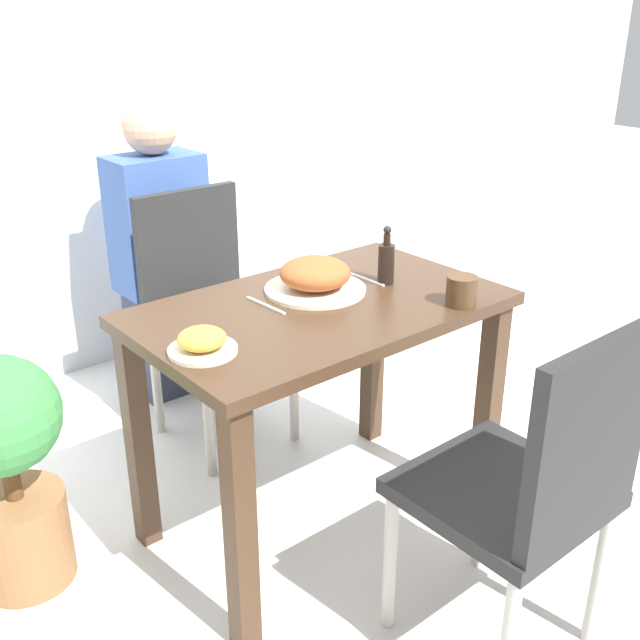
{
  "coord_description": "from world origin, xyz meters",
  "views": [
    {
      "loc": [
        -1.22,
        -1.47,
        1.5
      ],
      "look_at": [
        0.0,
        0.0,
        0.68
      ],
      "focal_mm": 42.0,
      "sensor_mm": 36.0,
      "label": 1
    }
  ],
  "objects_px": {
    "chair_near": "(534,482)",
    "person_figure": "(161,255)",
    "sauce_bottle": "(387,262)",
    "drink_cup": "(461,291)",
    "side_plate": "(202,342)",
    "chair_far": "(208,303)",
    "potted_plant_left": "(8,462)",
    "food_plate": "(315,277)"
  },
  "relations": [
    {
      "from": "food_plate",
      "to": "chair_near",
      "type": "bearing_deg",
      "value": -90.4
    },
    {
      "from": "food_plate",
      "to": "potted_plant_left",
      "type": "height_order",
      "value": "food_plate"
    },
    {
      "from": "sauce_bottle",
      "to": "chair_near",
      "type": "bearing_deg",
      "value": -106.61
    },
    {
      "from": "chair_far",
      "to": "person_figure",
      "type": "height_order",
      "value": "person_figure"
    },
    {
      "from": "chair_near",
      "to": "person_figure",
      "type": "bearing_deg",
      "value": -91.04
    },
    {
      "from": "food_plate",
      "to": "sauce_bottle",
      "type": "distance_m",
      "value": 0.22
    },
    {
      "from": "chair_near",
      "to": "chair_far",
      "type": "xyz_separation_m",
      "value": [
        0.01,
        1.38,
        0.0
      ]
    },
    {
      "from": "person_figure",
      "to": "sauce_bottle",
      "type": "bearing_deg",
      "value": -80.6
    },
    {
      "from": "chair_near",
      "to": "side_plate",
      "type": "bearing_deg",
      "value": -54.56
    },
    {
      "from": "potted_plant_left",
      "to": "person_figure",
      "type": "bearing_deg",
      "value": 40.25
    },
    {
      "from": "side_plate",
      "to": "person_figure",
      "type": "xyz_separation_m",
      "value": [
        0.49,
        1.13,
        -0.18
      ]
    },
    {
      "from": "chair_near",
      "to": "drink_cup",
      "type": "xyz_separation_m",
      "value": [
        0.25,
        0.45,
        0.27
      ]
    },
    {
      "from": "drink_cup",
      "to": "sauce_bottle",
      "type": "xyz_separation_m",
      "value": [
        -0.04,
        0.25,
        0.03
      ]
    },
    {
      "from": "chair_near",
      "to": "side_plate",
      "type": "distance_m",
      "value": 0.82
    },
    {
      "from": "sauce_bottle",
      "to": "chair_far",
      "type": "bearing_deg",
      "value": 106.49
    },
    {
      "from": "food_plate",
      "to": "sauce_bottle",
      "type": "bearing_deg",
      "value": -21.98
    },
    {
      "from": "chair_near",
      "to": "food_plate",
      "type": "height_order",
      "value": "chair_near"
    },
    {
      "from": "chair_far",
      "to": "drink_cup",
      "type": "bearing_deg",
      "value": -75.5
    },
    {
      "from": "food_plate",
      "to": "person_figure",
      "type": "distance_m",
      "value": 1.0
    },
    {
      "from": "chair_far",
      "to": "person_figure",
      "type": "relative_size",
      "value": 0.76
    },
    {
      "from": "potted_plant_left",
      "to": "person_figure",
      "type": "xyz_separation_m",
      "value": [
        0.87,
        0.73,
        0.2
      ]
    },
    {
      "from": "chair_near",
      "to": "person_figure",
      "type": "relative_size",
      "value": 0.76
    },
    {
      "from": "potted_plant_left",
      "to": "person_figure",
      "type": "distance_m",
      "value": 1.15
    },
    {
      "from": "chair_near",
      "to": "food_plate",
      "type": "xyz_separation_m",
      "value": [
        0.01,
        0.78,
        0.27
      ]
    },
    {
      "from": "chair_near",
      "to": "potted_plant_left",
      "type": "relative_size",
      "value": 1.31
    },
    {
      "from": "person_figure",
      "to": "drink_cup",
      "type": "bearing_deg",
      "value": -80.69
    },
    {
      "from": "side_plate",
      "to": "potted_plant_left",
      "type": "distance_m",
      "value": 0.66
    },
    {
      "from": "sauce_bottle",
      "to": "potted_plant_left",
      "type": "relative_size",
      "value": 0.26
    },
    {
      "from": "chair_far",
      "to": "drink_cup",
      "type": "relative_size",
      "value": 10.61
    },
    {
      "from": "food_plate",
      "to": "drink_cup",
      "type": "relative_size",
      "value": 3.45
    },
    {
      "from": "chair_far",
      "to": "side_plate",
      "type": "distance_m",
      "value": 0.91
    },
    {
      "from": "chair_near",
      "to": "chair_far",
      "type": "bearing_deg",
      "value": -90.24
    },
    {
      "from": "chair_far",
      "to": "potted_plant_left",
      "type": "relative_size",
      "value": 1.31
    },
    {
      "from": "chair_near",
      "to": "person_figure",
      "type": "distance_m",
      "value": 1.77
    },
    {
      "from": "chair_far",
      "to": "food_plate",
      "type": "bearing_deg",
      "value": -90.03
    },
    {
      "from": "sauce_bottle",
      "to": "drink_cup",
      "type": "bearing_deg",
      "value": -81.11
    },
    {
      "from": "drink_cup",
      "to": "person_figure",
      "type": "xyz_separation_m",
      "value": [
        -0.22,
        1.32,
        -0.19
      ]
    },
    {
      "from": "chair_far",
      "to": "food_plate",
      "type": "distance_m",
      "value": 0.66
    },
    {
      "from": "food_plate",
      "to": "potted_plant_left",
      "type": "distance_m",
      "value": 0.96
    },
    {
      "from": "person_figure",
      "to": "chair_near",
      "type": "bearing_deg",
      "value": -91.04
    },
    {
      "from": "sauce_bottle",
      "to": "potted_plant_left",
      "type": "distance_m",
      "value": 1.17
    },
    {
      "from": "chair_far",
      "to": "side_plate",
      "type": "height_order",
      "value": "chair_far"
    }
  ]
}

